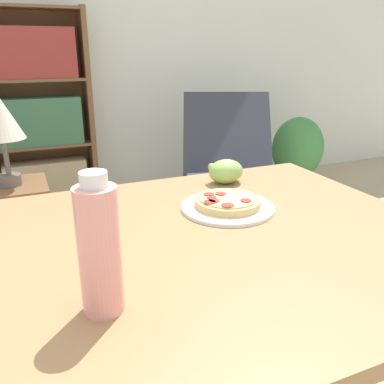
{
  "coord_description": "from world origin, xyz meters",
  "views": [
    {
      "loc": [
        -0.38,
        -0.72,
        1.18
      ],
      "look_at": [
        0.02,
        0.21,
        0.82
      ],
      "focal_mm": 38.0,
      "sensor_mm": 36.0,
      "label": 1
    }
  ],
  "objects_px": {
    "lounge_chair_far": "(229,183)",
    "table_lamp": "(0,121)",
    "grape_bunch": "(226,171)",
    "bookshelf": "(39,119)",
    "drink_bottle": "(99,249)",
    "side_table": "(18,235)",
    "pizza_on_plate": "(227,204)",
    "potted_plant_floor": "(297,153)"
  },
  "relations": [
    {
      "from": "side_table",
      "to": "pizza_on_plate",
      "type": "bearing_deg",
      "value": -64.1
    },
    {
      "from": "lounge_chair_far",
      "to": "table_lamp",
      "type": "bearing_deg",
      "value": -144.28
    },
    {
      "from": "drink_bottle",
      "to": "bookshelf",
      "type": "xyz_separation_m",
      "value": [
        0.05,
        2.6,
        -0.18
      ]
    },
    {
      "from": "side_table",
      "to": "potted_plant_floor",
      "type": "distance_m",
      "value": 2.31
    },
    {
      "from": "grape_bunch",
      "to": "potted_plant_floor",
      "type": "relative_size",
      "value": 0.18
    },
    {
      "from": "lounge_chair_far",
      "to": "potted_plant_floor",
      "type": "bearing_deg",
      "value": 45.01
    },
    {
      "from": "grape_bunch",
      "to": "bookshelf",
      "type": "distance_m",
      "value": 2.12
    },
    {
      "from": "bookshelf",
      "to": "side_table",
      "type": "height_order",
      "value": "bookshelf"
    },
    {
      "from": "pizza_on_plate",
      "to": "table_lamp",
      "type": "distance_m",
      "value": 1.32
    },
    {
      "from": "lounge_chair_far",
      "to": "bookshelf",
      "type": "xyz_separation_m",
      "value": [
        -1.17,
        0.79,
        0.41
      ]
    },
    {
      "from": "table_lamp",
      "to": "potted_plant_floor",
      "type": "bearing_deg",
      "value": 15.97
    },
    {
      "from": "potted_plant_floor",
      "to": "pizza_on_plate",
      "type": "bearing_deg",
      "value": -132.15
    },
    {
      "from": "bookshelf",
      "to": "lounge_chair_far",
      "type": "bearing_deg",
      "value": -34.05
    },
    {
      "from": "pizza_on_plate",
      "to": "lounge_chair_far",
      "type": "xyz_separation_m",
      "value": [
        0.81,
        1.49,
        -0.49
      ]
    },
    {
      "from": "lounge_chair_far",
      "to": "table_lamp",
      "type": "distance_m",
      "value": 1.53
    },
    {
      "from": "lounge_chair_far",
      "to": "bookshelf",
      "type": "distance_m",
      "value": 1.47
    },
    {
      "from": "pizza_on_plate",
      "to": "lounge_chair_far",
      "type": "distance_m",
      "value": 1.76
    },
    {
      "from": "table_lamp",
      "to": "potted_plant_floor",
      "type": "xyz_separation_m",
      "value": [
        2.22,
        0.64,
        -0.52
      ]
    },
    {
      "from": "lounge_chair_far",
      "to": "side_table",
      "type": "distance_m",
      "value": 1.42
    },
    {
      "from": "grape_bunch",
      "to": "potted_plant_floor",
      "type": "distance_m",
      "value": 2.28
    },
    {
      "from": "bookshelf",
      "to": "grape_bunch",
      "type": "bearing_deg",
      "value": -77.46
    },
    {
      "from": "drink_bottle",
      "to": "table_lamp",
      "type": "bearing_deg",
      "value": 96.42
    },
    {
      "from": "drink_bottle",
      "to": "side_table",
      "type": "bearing_deg",
      "value": 96.42
    },
    {
      "from": "drink_bottle",
      "to": "table_lamp",
      "type": "height_order",
      "value": "drink_bottle"
    },
    {
      "from": "bookshelf",
      "to": "potted_plant_floor",
      "type": "relative_size",
      "value": 2.26
    },
    {
      "from": "side_table",
      "to": "potted_plant_floor",
      "type": "relative_size",
      "value": 0.84
    },
    {
      "from": "lounge_chair_far",
      "to": "grape_bunch",
      "type": "bearing_deg",
      "value": -95.63
    },
    {
      "from": "drink_bottle",
      "to": "potted_plant_floor",
      "type": "height_order",
      "value": "drink_bottle"
    },
    {
      "from": "side_table",
      "to": "drink_bottle",
      "type": "bearing_deg",
      "value": -83.58
    },
    {
      "from": "pizza_on_plate",
      "to": "drink_bottle",
      "type": "height_order",
      "value": "drink_bottle"
    },
    {
      "from": "pizza_on_plate",
      "to": "bookshelf",
      "type": "bearing_deg",
      "value": 98.89
    },
    {
      "from": "pizza_on_plate",
      "to": "grape_bunch",
      "type": "height_order",
      "value": "grape_bunch"
    },
    {
      "from": "pizza_on_plate",
      "to": "bookshelf",
      "type": "distance_m",
      "value": 2.31
    },
    {
      "from": "grape_bunch",
      "to": "drink_bottle",
      "type": "bearing_deg",
      "value": -133.91
    },
    {
      "from": "drink_bottle",
      "to": "potted_plant_floor",
      "type": "xyz_separation_m",
      "value": [
        2.05,
        2.14,
        -0.54
      ]
    },
    {
      "from": "grape_bunch",
      "to": "drink_bottle",
      "type": "relative_size",
      "value": 0.48
    },
    {
      "from": "drink_bottle",
      "to": "lounge_chair_far",
      "type": "distance_m",
      "value": 2.26
    },
    {
      "from": "potted_plant_floor",
      "to": "drink_bottle",
      "type": "bearing_deg",
      "value": -133.79
    },
    {
      "from": "grape_bunch",
      "to": "table_lamp",
      "type": "height_order",
      "value": "table_lamp"
    },
    {
      "from": "grape_bunch",
      "to": "side_table",
      "type": "bearing_deg",
      "value": 124.82
    },
    {
      "from": "drink_bottle",
      "to": "lounge_chair_far",
      "type": "height_order",
      "value": "drink_bottle"
    },
    {
      "from": "bookshelf",
      "to": "side_table",
      "type": "xyz_separation_m",
      "value": [
        -0.22,
        -1.09,
        -0.42
      ]
    }
  ]
}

